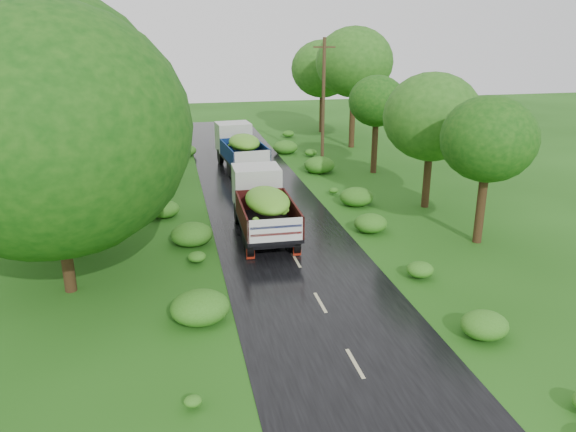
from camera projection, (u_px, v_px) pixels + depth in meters
name	position (u px, v px, depth m)	size (l,w,h in m)	color
ground	(355.00, 364.00, 17.01)	(120.00, 120.00, 0.00)	#1A480F
road	(313.00, 291.00, 21.63)	(6.50, 80.00, 0.02)	black
road_lines	(307.00, 280.00, 22.55)	(0.12, 69.60, 0.00)	#BFB78C
truck_near	(263.00, 202.00, 27.02)	(2.53, 6.86, 2.87)	black
truck_far	(240.00, 146.00, 39.24)	(3.03, 7.13, 2.92)	black
utility_pole	(323.00, 100.00, 40.23)	(1.53, 0.48, 8.86)	#382616
trees_left	(72.00, 88.00, 30.77)	(7.37, 32.90, 8.90)	black
trees_right	(373.00, 87.00, 39.13)	(4.37, 31.98, 8.43)	black
shrubs	(271.00, 210.00, 29.83)	(11.90, 44.00, 0.70)	#306C19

